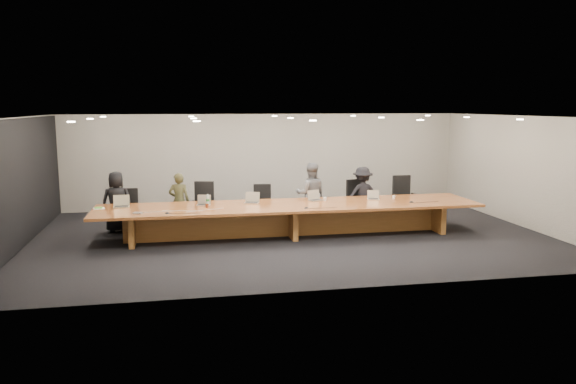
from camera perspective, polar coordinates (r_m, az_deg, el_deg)
name	(u,v)px	position (r m, az deg, el deg)	size (l,w,h in m)	color
ground	(290,235)	(13.35, 0.25, -4.44)	(12.00, 12.00, 0.00)	black
back_wall	(265,161)	(17.02, -2.38, 3.21)	(12.00, 0.02, 2.80)	beige
left_wall_panel	(18,185)	(13.30, -25.73, 0.64)	(0.08, 7.84, 2.74)	black
conference_table	(290,214)	(13.24, 0.25, -2.25)	(9.00, 1.80, 0.75)	brown
chair_far_left	(128,210)	(14.19, -15.95, -1.79)	(0.54, 0.54, 1.07)	black
chair_left	(203,205)	(14.21, -8.65, -1.30)	(0.60, 0.60, 1.18)	black
chair_mid_left	(262,205)	(14.32, -2.61, -1.34)	(0.55, 0.55, 1.08)	black
chair_mid_right	(316,203)	(14.59, 2.89, -1.13)	(0.56, 0.56, 1.09)	black
chair_right	(359,200)	(14.95, 7.22, -0.85)	(0.58, 0.58, 1.14)	black
chair_far_right	(405,198)	(15.39, 11.78, -0.56)	(0.61, 0.61, 1.21)	black
person_a	(117,202)	(14.22, -16.99, -0.94)	(0.73, 0.47, 1.49)	black
person_b	(179,201)	(14.18, -11.00, -0.91)	(0.52, 0.34, 1.41)	#36361D
person_c	(311,194)	(14.44, 2.33, -0.19)	(0.78, 0.61, 1.61)	#5E5F61
person_d	(362,195)	(14.83, 7.57, -0.28)	(0.95, 0.55, 1.47)	black
laptop_a	(121,201)	(13.36, -16.59, -0.90)	(0.36, 0.26, 0.28)	tan
laptop_b	(203,200)	(13.21, -8.60, -0.82)	(0.31, 0.22, 0.24)	tan
laptop_c	(251,198)	(13.36, -3.73, -0.58)	(0.34, 0.25, 0.27)	#B6A68B
laptop_d	(316,195)	(13.70, 2.87, -0.35)	(0.33, 0.24, 0.26)	tan
laptop_e	(373,195)	(14.03, 8.67, -0.29)	(0.29, 0.21, 0.23)	#C7B598
water_bottle	(208,200)	(13.22, -8.16, -0.81)	(0.08, 0.08, 0.24)	#B2C2BD
amber_mug	(207,206)	(12.92, -8.23, -1.38)	(0.07, 0.07, 0.09)	maroon
paper_cup_near	(325,199)	(13.72, 3.78, -0.71)	(0.08, 0.08, 0.09)	white
paper_cup_far	(394,197)	(14.20, 10.69, -0.53)	(0.07, 0.07, 0.08)	white
notepad	(99,208)	(13.35, -18.65, -1.59)	(0.24, 0.19, 0.01)	white
lime_gadget	(99,208)	(13.33, -18.68, -1.52)	(0.16, 0.09, 0.02)	#52B430
av_box	(138,213)	(12.50, -15.02, -2.08)	(0.19, 0.14, 0.03)	#A8A8AD
mic_left	(167,213)	(12.36, -12.17, -2.09)	(0.11, 0.11, 0.03)	black
mic_center	(307,208)	(12.70, 1.91, -1.60)	(0.12, 0.12, 0.03)	black
mic_right	(411,202)	(13.79, 12.43, -0.98)	(0.12, 0.12, 0.03)	black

